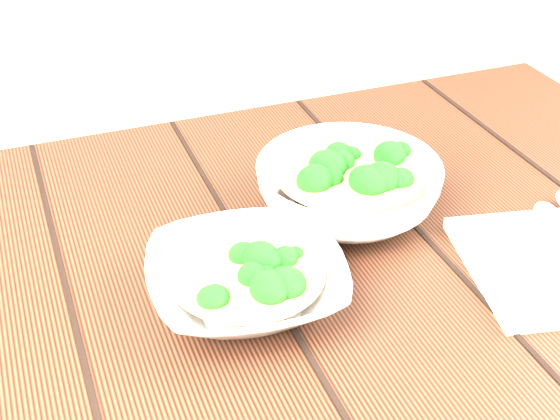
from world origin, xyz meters
name	(u,v)px	position (x,y,z in m)	size (l,w,h in m)	color
table	(282,357)	(0.00, 0.00, 0.63)	(1.20, 0.80, 0.75)	#32190E
soup_bowl_front	(247,280)	(-0.05, -0.03, 0.78)	(0.22, 0.22, 0.06)	silver
soup_bowl_back	(348,188)	(0.12, 0.08, 0.79)	(0.28, 0.28, 0.08)	silver
trivet	(323,204)	(0.09, 0.09, 0.76)	(0.12, 0.12, 0.03)	black
spoon_left	(556,233)	(0.31, -0.06, 0.77)	(0.09, 0.18, 0.01)	#A09C8E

